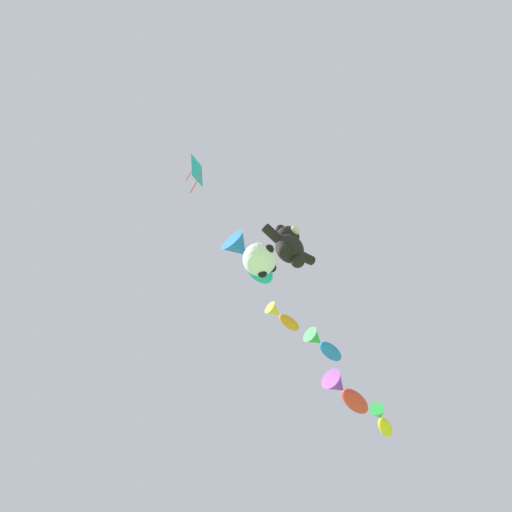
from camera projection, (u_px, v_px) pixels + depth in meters
The scene contains 8 objects.
teddy_bear_kite at pixel (289, 245), 11.70m from camera, with size 1.91×0.84×1.94m.
soccer_ball_kite at pixel (260, 260), 10.10m from camera, with size 0.95×0.94×0.87m.
fish_kite_teal at pixel (249, 258), 13.99m from camera, with size 2.28×1.35×0.97m.
fish_kite_tangerine at pixel (282, 317), 14.48m from camera, with size 1.49×0.57×0.51m.
fish_kite_cobalt at pixel (323, 345), 15.48m from camera, with size 1.82×0.81×0.68m.
fish_kite_crimson at pixel (346, 393), 15.72m from camera, with size 2.46×1.23×0.90m.
fish_kite_goldfin at pixel (382, 421), 17.00m from camera, with size 1.85×1.34×0.66m.
diamond_kite at pixel (196, 172), 14.96m from camera, with size 1.06×0.80×3.02m.
Camera 1 is at (-2.89, 0.54, 1.50)m, focal length 28.00 mm.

